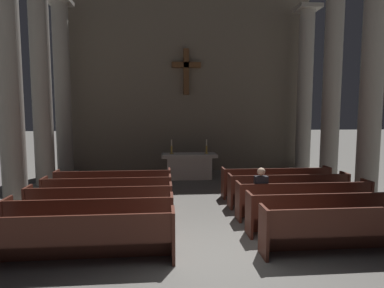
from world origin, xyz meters
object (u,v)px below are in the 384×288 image
pew_right_row_4 (288,190)px  column_right_third (332,90)px  column_left_third (42,88)px  candlestick_left (172,149)px  pew_right_row_3 (304,200)px  column_right_fourth (305,94)px  column_left_fourth (63,92)px  pew_left_row_5 (114,185)px  pew_right_row_1 (350,229)px  pew_left_row_4 (108,194)px  column_right_second (372,85)px  candlestick_right (207,149)px  pew_left_row_2 (91,219)px  column_left_second (9,82)px  lone_worshipper (260,192)px  pew_right_row_2 (324,212)px  pew_right_row_5 (276,182)px  altar (189,165)px  pew_left_row_3 (101,205)px  pew_left_row_1 (78,238)px

pew_right_row_4 → column_right_third: 4.70m
column_left_third → candlestick_left: column_left_third is taller
pew_right_row_3 → column_right_fourth: size_ratio=0.48×
column_left_fourth → pew_left_row_5: bearing=-56.3°
pew_right_row_1 → pew_left_row_4: bearing=148.6°
column_right_second → column_right_third: (0.00, 2.24, 0.00)m
candlestick_left → candlestick_right: 1.40m
pew_right_row_3 → column_left_third: column_left_third is taller
column_left_fourth → column_right_fourth: (10.10, 0.00, 0.00)m
pew_left_row_2 → column_left_second: bearing=136.8°
pew_left_row_5 → column_left_second: (-2.54, -0.67, 2.98)m
column_left_second → column_right_fourth: 11.05m
column_right_second → lone_worshipper: 4.78m
pew_right_row_2 → pew_right_row_4: same height
pew_right_row_5 → candlestick_right: candlestick_right is taller
column_left_second → altar: size_ratio=3.22×
pew_left_row_4 → pew_right_row_4: (5.01, 0.00, 0.00)m
column_left_fourth → column_left_third: bearing=-90.0°
pew_left_row_2 → column_right_fourth: bearing=42.3°
pew_right_row_1 → column_right_fourth: (2.54, 7.89, 2.98)m
pew_right_row_1 → pew_right_row_2: (0.00, 1.02, 0.00)m
pew_right_row_5 → column_left_third: 8.27m
pew_left_row_2 → column_right_third: bearing=31.5°
pew_left_row_5 → pew_left_row_4: bearing=-90.0°
pew_left_row_4 → column_right_second: bearing=2.6°
pew_left_row_4 → candlestick_right: bearing=51.6°
column_right_second → lone_worshipper: size_ratio=5.37×
pew_left_row_3 → pew_right_row_5: size_ratio=1.00×
pew_left_row_2 → pew_left_row_3: 1.02m
column_right_third → candlestick_left: column_right_third is taller
column_left_fourth → column_right_second: bearing=-24.0°
lone_worshipper → pew_left_row_4: bearing=165.8°
pew_left_row_1 → pew_left_row_3: same height
pew_left_row_4 → pew_right_row_5: 5.11m
pew_left_row_2 → pew_left_row_5: size_ratio=1.00×
column_right_third → pew_left_row_5: bearing=-168.2°
pew_left_row_1 → column_right_second: bearing=24.3°
pew_left_row_1 → pew_right_row_4: same height
pew_right_row_3 → column_left_second: 8.24m
pew_left_row_1 → pew_left_row_3: 2.04m
pew_left_row_5 → candlestick_right: bearing=43.3°
pew_left_row_1 → pew_right_row_4: bearing=31.4°
pew_left_row_2 → pew_left_row_5: 3.06m
pew_left_row_3 → column_left_second: bearing=151.7°
pew_right_row_1 → column_right_fourth: 8.81m
pew_left_row_2 → pew_right_row_1: same height
pew_left_row_2 → pew_left_row_4: size_ratio=1.00×
pew_left_row_5 → pew_right_row_1: same height
column_right_fourth → altar: 5.89m
pew_left_row_3 → pew_right_row_5: same height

